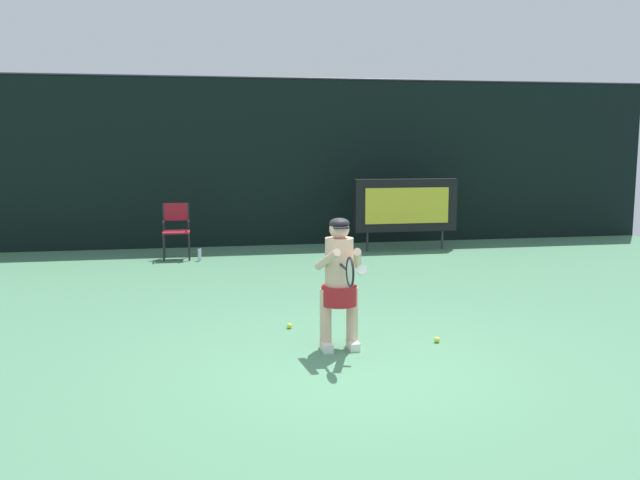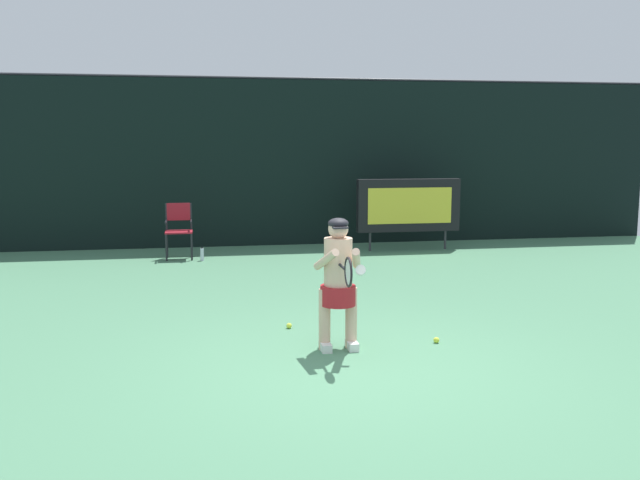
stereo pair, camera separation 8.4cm
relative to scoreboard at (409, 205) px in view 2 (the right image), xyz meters
The scene contains 9 objects.
ground 8.03m from the scoreboard, 110.79° to the right, with size 18.00×22.00×0.03m.
backdrop_screen 3.20m from the scoreboard, 156.47° to the left, with size 18.00×0.12×3.66m.
scoreboard is the anchor object (origin of this frame).
umpire_chair 4.75m from the scoreboard, behind, with size 0.52×0.44×1.08m.
water_bottle 4.42m from the scoreboard, behind, with size 0.07×0.07×0.27m.
tennis_player 7.22m from the scoreboard, 113.32° to the right, with size 0.54×0.62×1.46m.
tennis_racket 7.73m from the scoreboard, 111.80° to the right, with size 0.03×0.60×0.31m.
tennis_ball_loose 6.88m from the scoreboard, 104.48° to the right, with size 0.07×0.07×0.07m.
tennis_ball_spare 6.64m from the scoreboard, 119.95° to the right, with size 0.07×0.07×0.07m.
Camera 2 is at (-1.52, -6.64, 2.29)m, focal length 38.82 mm.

